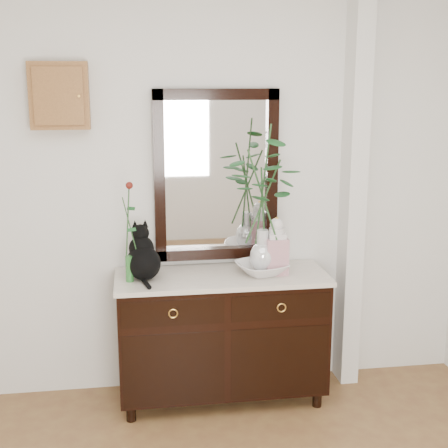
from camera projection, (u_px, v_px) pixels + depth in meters
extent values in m
cube|color=silver|center=(201.00, 190.00, 4.02)|extent=(3.60, 0.04, 2.70)
cube|color=silver|center=(353.00, 188.00, 4.09)|extent=(0.12, 0.20, 2.70)
cube|color=black|center=(222.00, 333.00, 4.00)|extent=(1.30, 0.50, 0.82)
cube|color=beige|center=(222.00, 277.00, 3.91)|extent=(1.33, 0.52, 0.03)
cube|color=black|center=(216.00, 176.00, 4.00)|extent=(0.80, 0.06, 1.10)
cube|color=white|center=(216.00, 176.00, 4.02)|extent=(0.66, 0.01, 0.96)
cube|color=brown|center=(59.00, 96.00, 3.73)|extent=(0.35, 0.10, 0.40)
imported|color=silver|center=(262.00, 268.00, 3.91)|extent=(0.39, 0.39, 0.08)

